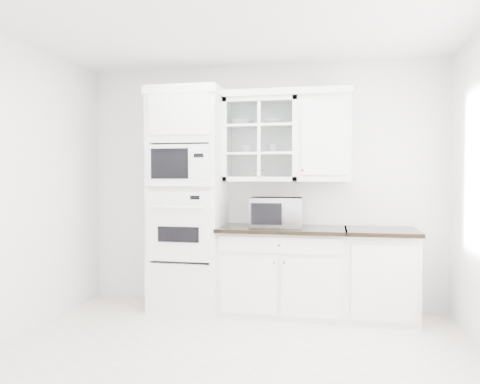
# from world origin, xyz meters

# --- Properties ---
(ground) EXTENTS (4.00, 3.50, 0.01)m
(ground) POSITION_xyz_m (0.00, 0.00, 0.01)
(ground) COLOR beige
(ground) RESTS_ON ground
(room_shell) EXTENTS (4.00, 3.50, 2.70)m
(room_shell) POSITION_xyz_m (0.00, 0.43, 1.78)
(room_shell) COLOR white
(room_shell) RESTS_ON ground
(oven_column) EXTENTS (0.76, 0.68, 2.40)m
(oven_column) POSITION_xyz_m (-0.75, 1.42, 1.20)
(oven_column) COLOR white
(oven_column) RESTS_ON ground
(base_cabinet_run) EXTENTS (1.32, 0.67, 0.92)m
(base_cabinet_run) POSITION_xyz_m (0.28, 1.45, 0.46)
(base_cabinet_run) COLOR white
(base_cabinet_run) RESTS_ON ground
(extra_base_cabinet) EXTENTS (0.72, 0.67, 0.92)m
(extra_base_cabinet) POSITION_xyz_m (1.28, 1.45, 0.46)
(extra_base_cabinet) COLOR white
(extra_base_cabinet) RESTS_ON ground
(upper_cabinet_glass) EXTENTS (0.80, 0.33, 0.90)m
(upper_cabinet_glass) POSITION_xyz_m (0.03, 1.58, 1.85)
(upper_cabinet_glass) COLOR white
(upper_cabinet_glass) RESTS_ON room_shell
(upper_cabinet_solid) EXTENTS (0.55, 0.33, 0.90)m
(upper_cabinet_solid) POSITION_xyz_m (0.71, 1.58, 1.85)
(upper_cabinet_solid) COLOR white
(upper_cabinet_solid) RESTS_ON room_shell
(crown_molding) EXTENTS (2.14, 0.38, 0.07)m
(crown_molding) POSITION_xyz_m (-0.07, 1.56, 2.33)
(crown_molding) COLOR white
(crown_molding) RESTS_ON room_shell
(countertop_microwave) EXTENTS (0.57, 0.48, 0.31)m
(countertop_microwave) POSITION_xyz_m (0.22, 1.42, 1.08)
(countertop_microwave) COLOR white
(countertop_microwave) RESTS_ON base_cabinet_run
(bowl_a) EXTENTS (0.26, 0.26, 0.06)m
(bowl_a) POSITION_xyz_m (-0.18, 1.57, 2.04)
(bowl_a) COLOR white
(bowl_a) RESTS_ON upper_cabinet_glass
(bowl_b) EXTENTS (0.24, 0.24, 0.06)m
(bowl_b) POSITION_xyz_m (0.16, 1.59, 2.04)
(bowl_b) COLOR white
(bowl_b) RESTS_ON upper_cabinet_glass
(cup_a) EXTENTS (0.13, 0.13, 0.09)m
(cup_a) POSITION_xyz_m (-0.14, 1.59, 1.75)
(cup_a) COLOR white
(cup_a) RESTS_ON upper_cabinet_glass
(cup_b) EXTENTS (0.12, 0.12, 0.10)m
(cup_b) POSITION_xyz_m (0.16, 1.58, 1.76)
(cup_b) COLOR white
(cup_b) RESTS_ON upper_cabinet_glass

